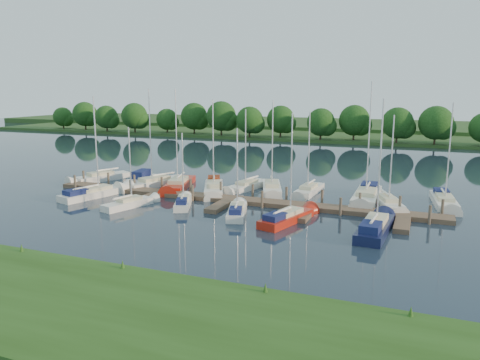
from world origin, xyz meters
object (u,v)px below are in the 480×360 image
at_px(dock, 229,201).
at_px(sailboat_s_2, 183,203).
at_px(sailboat_n_0, 100,179).
at_px(motorboat, 141,180).
at_px(sailboat_n_5, 247,187).

relative_size(dock, sailboat_s_2, 5.56).
height_order(sailboat_n_0, motorboat, sailboat_n_0).
bearing_deg(sailboat_n_5, motorboat, 20.63).
bearing_deg(motorboat, sailboat_s_2, 133.66).
bearing_deg(motorboat, sailboat_n_0, -3.45).
bearing_deg(sailboat_s_2, dock, 15.82).
xyz_separation_m(sailboat_n_0, motorboat, (5.48, 0.43, 0.11)).
bearing_deg(sailboat_n_0, sailboat_n_5, -150.26).
bearing_deg(sailboat_n_5, sailboat_n_0, 19.90).
xyz_separation_m(motorboat, sailboat_n_5, (12.57, 1.52, -0.11)).
bearing_deg(dock, sailboat_s_2, -141.14).
bearing_deg(sailboat_n_0, dock, -169.90).
distance_m(dock, motorboat, 14.04).
distance_m(sailboat_n_0, sailboat_n_5, 18.15).
xyz_separation_m(sailboat_n_0, sailboat_n_5, (18.04, 1.96, -0.01)).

